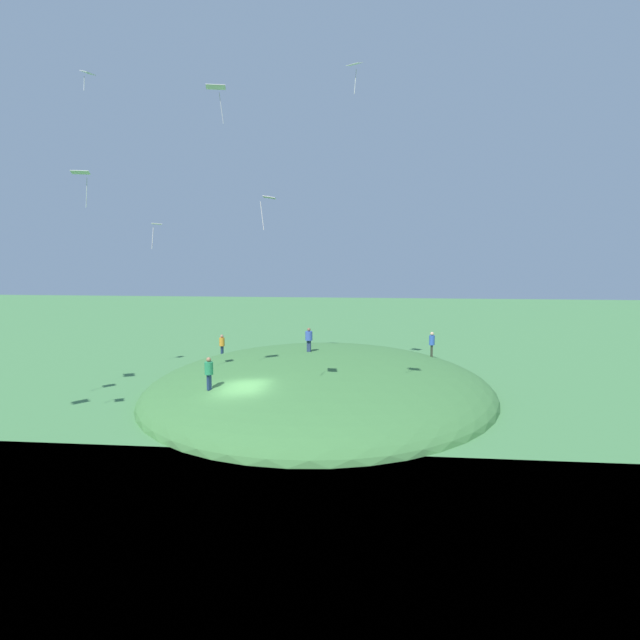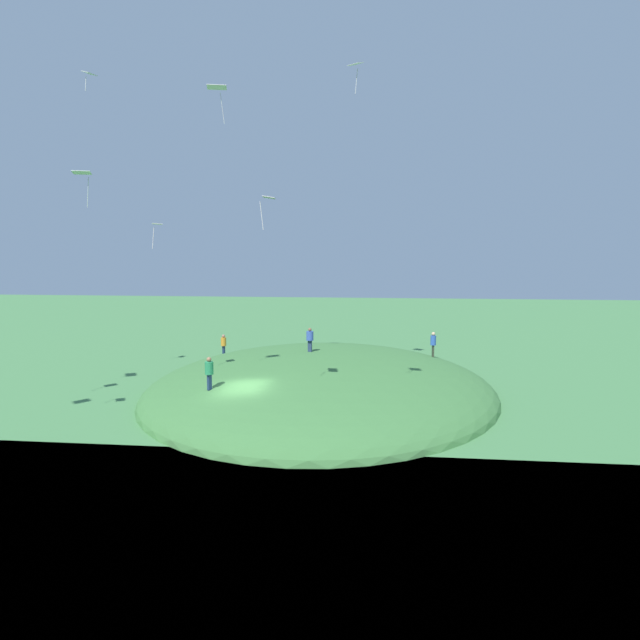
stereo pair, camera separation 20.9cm
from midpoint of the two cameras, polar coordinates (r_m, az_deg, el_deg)
name	(u,v)px [view 2 (the right image)]	position (r m, az deg, el deg)	size (l,w,h in m)	color
ground_plane	(242,420)	(30.72, -7.62, -9.99)	(160.00, 160.00, 0.00)	#447C46
grass_hill	(321,390)	(36.78, 0.26, -7.08)	(26.69, 22.05, 4.50)	#3E743A
person_watching_kites	(310,337)	(37.80, -0.87, -1.73)	(0.56, 0.56, 1.61)	navy
person_walking_path	(209,369)	(30.56, -10.91, -4.91)	(0.58, 0.58, 1.76)	navy
person_on_hilltop	(224,343)	(45.20, -9.56, -2.26)	(0.58, 0.58, 1.72)	#192A4A
person_near_shore	(433,341)	(41.00, 11.48, -2.11)	(0.45, 0.45, 1.79)	#303829
kite_0	(157,225)	(31.36, -15.93, 9.15)	(0.92, 0.81, 1.34)	silver
kite_2	(217,89)	(37.31, -10.15, 21.95)	(1.07, 1.33, 2.13)	white
kite_4	(268,199)	(25.78, -5.01, 12.00)	(0.84, 0.68, 1.49)	white
kite_6	(82,174)	(36.04, -22.66, 13.37)	(0.97, 1.17, 2.02)	white
kite_9	(89,74)	(39.34, -22.08, 21.96)	(0.90, 0.72, 1.12)	silver
kite_11	(356,66)	(38.75, 3.78, 24.19)	(1.03, 1.10, 1.84)	white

